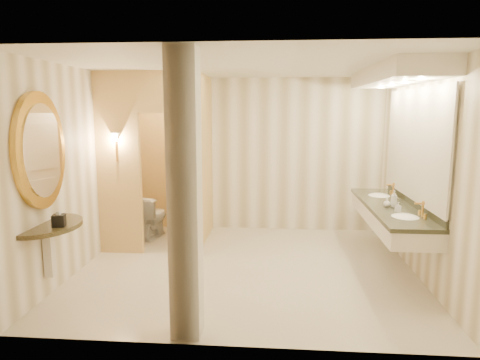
# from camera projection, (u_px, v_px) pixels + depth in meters

# --- Properties ---
(floor) EXTENTS (4.50, 4.50, 0.00)m
(floor) POSITION_uv_depth(u_px,v_px,m) (246.00, 267.00, 5.89)
(floor) COLOR beige
(floor) RESTS_ON ground
(ceiling) EXTENTS (4.50, 4.50, 0.00)m
(ceiling) POSITION_uv_depth(u_px,v_px,m) (247.00, 66.00, 5.45)
(ceiling) COLOR silver
(ceiling) RESTS_ON wall_back
(wall_back) EXTENTS (4.50, 0.02, 2.70)m
(wall_back) POSITION_uv_depth(u_px,v_px,m) (254.00, 155.00, 7.64)
(wall_back) COLOR white
(wall_back) RESTS_ON floor
(wall_front) EXTENTS (4.50, 0.02, 2.70)m
(wall_front) POSITION_uv_depth(u_px,v_px,m) (231.00, 203.00, 3.70)
(wall_front) COLOR white
(wall_front) RESTS_ON floor
(wall_left) EXTENTS (0.02, 4.00, 2.70)m
(wall_left) POSITION_uv_depth(u_px,v_px,m) (83.00, 169.00, 5.85)
(wall_left) COLOR white
(wall_left) RESTS_ON floor
(wall_right) EXTENTS (0.02, 4.00, 2.70)m
(wall_right) POSITION_uv_depth(u_px,v_px,m) (421.00, 172.00, 5.49)
(wall_right) COLOR white
(wall_right) RESTS_ON floor
(toilet_closet) EXTENTS (1.50, 1.55, 2.70)m
(toilet_closet) POSITION_uv_depth(u_px,v_px,m) (179.00, 159.00, 6.71)
(toilet_closet) COLOR #F4CE80
(toilet_closet) RESTS_ON floor
(wall_sconce) EXTENTS (0.14, 0.14, 0.42)m
(wall_sconce) POSITION_uv_depth(u_px,v_px,m) (116.00, 139.00, 6.19)
(wall_sconce) COLOR gold
(wall_sconce) RESTS_ON toilet_closet
(vanity) EXTENTS (0.75, 2.59, 2.09)m
(vanity) POSITION_uv_depth(u_px,v_px,m) (396.00, 149.00, 5.66)
(vanity) COLOR silver
(vanity) RESTS_ON floor
(console_shelf) EXTENTS (1.00, 1.00, 1.95)m
(console_shelf) POSITION_uv_depth(u_px,v_px,m) (42.00, 183.00, 4.76)
(console_shelf) COLOR black
(console_shelf) RESTS_ON floor
(pillar) EXTENTS (0.28, 0.28, 2.70)m
(pillar) POSITION_uv_depth(u_px,v_px,m) (185.00, 197.00, 3.94)
(pillar) COLOR silver
(pillar) RESTS_ON floor
(tissue_box) EXTENTS (0.16, 0.16, 0.13)m
(tissue_box) POSITION_uv_depth(u_px,v_px,m) (59.00, 220.00, 4.71)
(tissue_box) COLOR black
(tissue_box) RESTS_ON console_shelf
(toilet) EXTENTS (0.53, 0.77, 0.72)m
(toilet) POSITION_uv_depth(u_px,v_px,m) (151.00, 216.00, 7.25)
(toilet) COLOR white
(toilet) RESTS_ON floor
(soap_bottle_a) EXTENTS (0.07, 0.07, 0.13)m
(soap_bottle_a) POSITION_uv_depth(u_px,v_px,m) (398.00, 207.00, 5.37)
(soap_bottle_a) COLOR beige
(soap_bottle_a) RESTS_ON vanity
(soap_bottle_b) EXTENTS (0.12, 0.12, 0.11)m
(soap_bottle_b) POSITION_uv_depth(u_px,v_px,m) (387.00, 203.00, 5.66)
(soap_bottle_b) COLOR silver
(soap_bottle_b) RESTS_ON vanity
(soap_bottle_c) EXTENTS (0.09, 0.09, 0.22)m
(soap_bottle_c) POSITION_uv_depth(u_px,v_px,m) (394.00, 199.00, 5.64)
(soap_bottle_c) COLOR #C6B28C
(soap_bottle_c) RESTS_ON vanity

